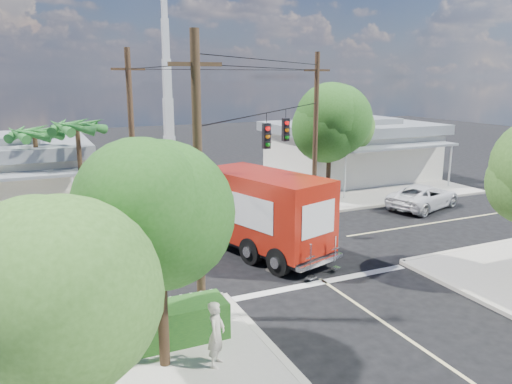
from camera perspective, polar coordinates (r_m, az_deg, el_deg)
ground at (r=23.02m, az=2.07°, el=-6.37°), size 120.00×120.00×0.00m
sidewalk_ne at (r=37.41m, az=9.58°, el=1.17°), size 14.12×14.12×0.14m
sidewalk_nw at (r=31.24m, az=-25.79°, el=-2.33°), size 14.12×14.12×0.14m
road_markings at (r=21.79m, az=3.82°, el=-7.52°), size 32.00×32.00×0.01m
building_ne at (r=38.82m, az=10.81°, el=4.92°), size 11.80×10.20×4.50m
radio_tower at (r=40.77m, az=-10.04°, el=10.02°), size 0.80×0.80×17.00m
tree_sw_front at (r=12.62m, az=-11.03°, el=-2.44°), size 3.88×3.78×6.03m
tree_sw_back at (r=10.09m, az=-21.55°, el=-9.74°), size 3.56×3.42×5.41m
tree_ne_front at (r=31.31m, az=8.51°, el=7.62°), size 4.21×4.14×6.66m
tree_ne_back at (r=34.62m, az=10.14°, el=7.10°), size 3.77×3.66×5.82m
palm_nw_front at (r=27.13m, az=-19.75°, el=6.77°), size 3.01×3.08×5.59m
palm_nw_back at (r=28.56m, az=-23.98°, el=5.94°), size 3.01×3.08×5.19m
utility_poles at (r=22.73m, az=-3.24°, el=5.50°), size 12.00×10.68×9.00m
picket_fence at (r=15.59m, az=-15.15°, el=-13.99°), size 5.94×0.06×1.00m
hedge_sw at (r=14.85m, az=-15.41°, el=-15.40°), size 6.20×1.20×1.10m
vending_boxes at (r=31.11m, az=7.72°, el=-0.00°), size 1.90×0.50×1.10m
delivery_truck at (r=22.11m, az=-0.30°, el=-2.18°), size 4.84×8.73×3.63m
parked_car at (r=31.20m, az=18.61°, el=-0.49°), size 5.64×3.86×1.43m
pedestrian at (r=13.68m, az=-4.56°, el=-15.86°), size 0.75×0.79×1.81m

